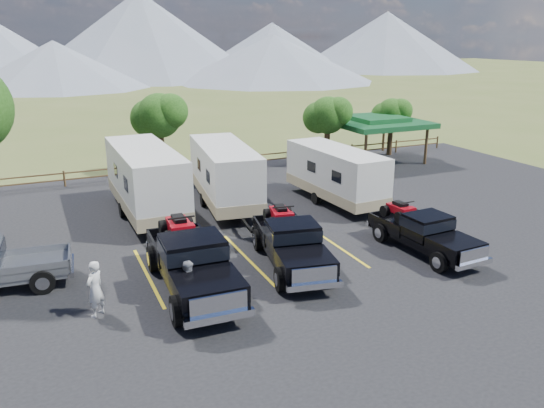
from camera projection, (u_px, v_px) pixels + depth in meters
name	position (u px, v px, depth m)	size (l,w,h in m)	color
ground	(342.00, 292.00, 18.63)	(320.00, 320.00, 0.00)	#4B5B26
asphalt_lot	(303.00, 260.00, 21.24)	(44.00, 34.00, 0.04)	black
stall_lines	(292.00, 251.00, 22.10)	(12.12, 5.50, 0.01)	gold
tree_ne_a	(327.00, 115.00, 35.88)	(3.11, 2.92, 4.76)	black
tree_ne_b	(391.00, 114.00, 39.18)	(2.77, 2.59, 4.27)	black
tree_north	(159.00, 116.00, 33.25)	(3.46, 3.24, 5.25)	black
rail_fence	(224.00, 162.00, 35.34)	(36.12, 0.12, 1.00)	brown
pavilion	(377.00, 122.00, 37.63)	(6.20, 6.20, 3.22)	brown
mountain_range	(34.00, 40.00, 105.62)	(209.00, 71.00, 20.00)	gray
rig_left	(191.00, 260.00, 18.52)	(2.59, 6.85, 2.26)	black
rig_center	(291.00, 241.00, 20.49)	(3.05, 6.35, 2.03)	black
rig_right	(423.00, 231.00, 21.85)	(2.17, 5.60, 1.84)	black
trailer_left	(146.00, 181.00, 25.93)	(2.65, 9.82, 3.42)	silver
trailer_center	(225.00, 175.00, 27.50)	(3.31, 9.34, 3.23)	silver
trailer_right	(335.00, 175.00, 28.10)	(2.57, 8.49, 2.94)	silver
person_a	(95.00, 289.00, 16.73)	(0.68, 0.45, 1.87)	silver
person_b	(190.00, 285.00, 17.19)	(0.82, 0.64, 1.69)	slate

